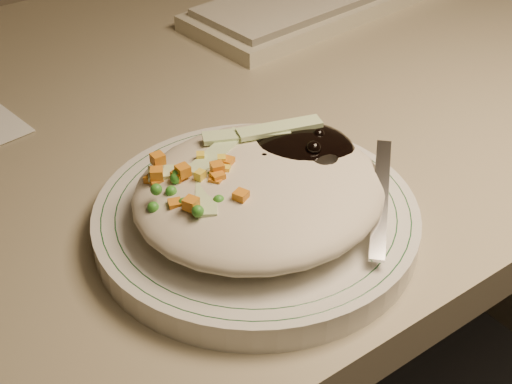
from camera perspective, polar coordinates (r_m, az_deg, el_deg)
desk at (r=0.86m, az=-2.93°, el=-3.68°), size 1.40×0.70×0.74m
plate at (r=0.55m, az=0.00°, el=-2.19°), size 0.25×0.25×0.02m
plate_rim at (r=0.54m, az=0.00°, el=-1.36°), size 0.23×0.23×0.00m
meal at (r=0.53m, az=0.41°, el=0.61°), size 0.21×0.19×0.05m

